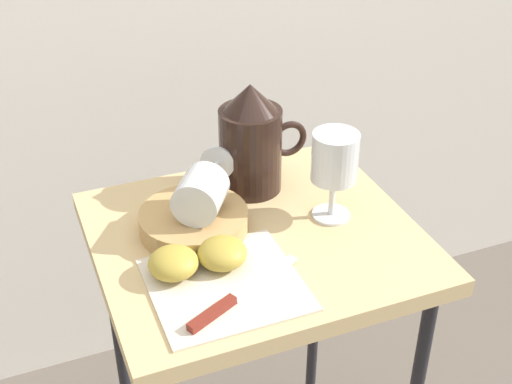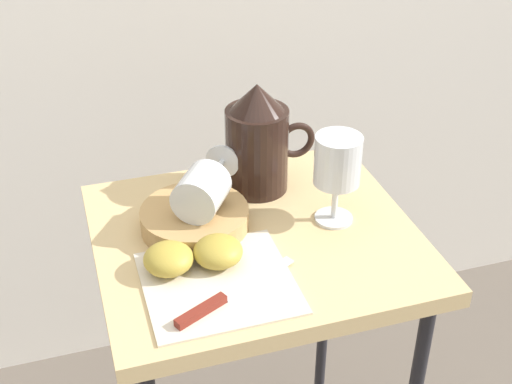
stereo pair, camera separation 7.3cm
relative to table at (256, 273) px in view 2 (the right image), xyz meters
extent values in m
cube|color=tan|center=(0.00, 0.00, 0.07)|extent=(0.52, 0.46, 0.03)
cylinder|color=black|center=(-0.22, 0.19, -0.30)|extent=(0.02, 0.02, 0.70)
cylinder|color=black|center=(0.22, 0.19, -0.30)|extent=(0.02, 0.02, 0.70)
cube|color=beige|center=(-0.09, -0.10, 0.08)|extent=(0.22, 0.21, 0.00)
cylinder|color=tan|center=(-0.09, 0.05, 0.10)|extent=(0.18, 0.18, 0.03)
cylinder|color=black|center=(0.04, 0.14, 0.16)|extent=(0.11, 0.11, 0.15)
cylinder|color=#D1661E|center=(0.04, 0.14, 0.13)|extent=(0.10, 0.10, 0.08)
cone|color=black|center=(0.04, 0.14, 0.26)|extent=(0.09, 0.09, 0.05)
torus|color=black|center=(0.12, 0.14, 0.17)|extent=(0.07, 0.01, 0.07)
cylinder|color=silver|center=(0.14, 0.00, 0.08)|extent=(0.06, 0.06, 0.00)
cylinder|color=silver|center=(0.14, 0.00, 0.12)|extent=(0.01, 0.01, 0.07)
cylinder|color=silver|center=(0.14, 0.00, 0.20)|extent=(0.08, 0.08, 0.08)
cylinder|color=#D1661E|center=(0.14, 0.00, 0.18)|extent=(0.07, 0.07, 0.04)
cylinder|color=silver|center=(-0.08, 0.04, 0.15)|extent=(0.11, 0.11, 0.08)
cylinder|color=silver|center=(-0.04, 0.09, 0.15)|extent=(0.04, 0.06, 0.01)
cylinder|color=silver|center=(-0.02, 0.12, 0.15)|extent=(0.05, 0.04, 0.06)
ellipsoid|color=#B29938|center=(-0.15, -0.06, 0.11)|extent=(0.08, 0.08, 0.04)
ellipsoid|color=#B29938|center=(-0.08, -0.06, 0.11)|extent=(0.08, 0.08, 0.04)
cube|color=silver|center=(-0.03, -0.12, 0.09)|extent=(0.13, 0.07, 0.00)
cube|color=maroon|center=(-0.13, -0.16, 0.09)|extent=(0.08, 0.05, 0.01)
camera|label=1|loc=(-0.34, -0.86, 0.75)|focal=49.21mm
camera|label=2|loc=(-0.27, -0.88, 0.75)|focal=49.21mm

